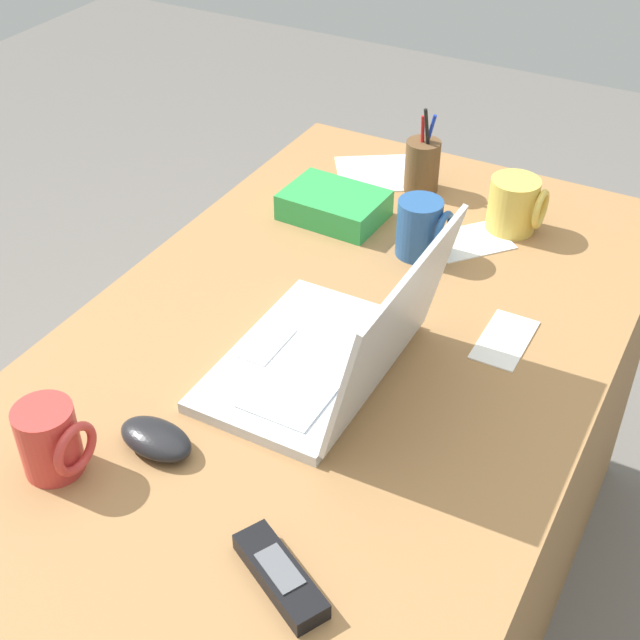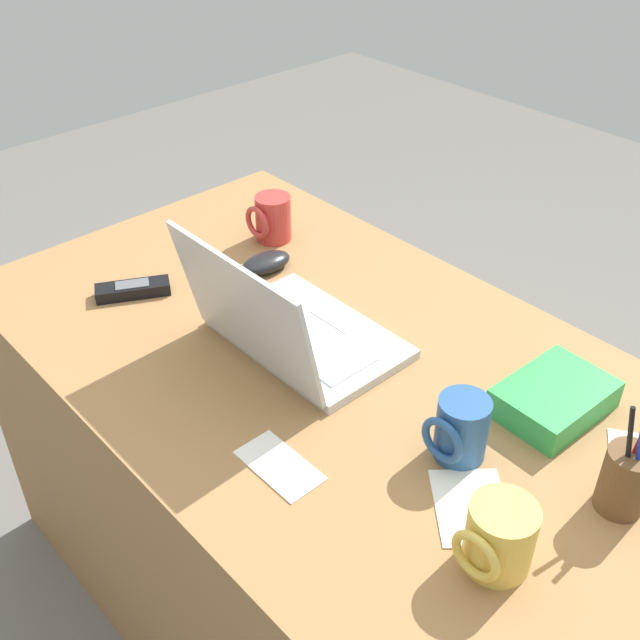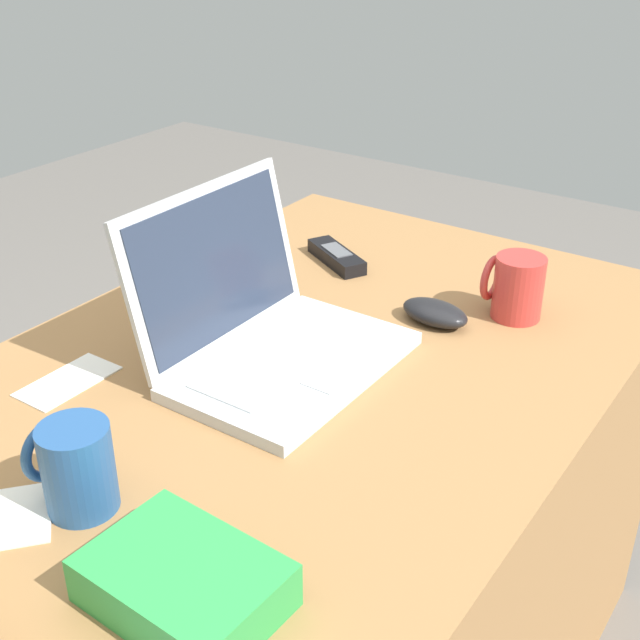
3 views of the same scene
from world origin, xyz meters
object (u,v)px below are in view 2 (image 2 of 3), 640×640
Objects in this scene: snack_bag at (554,398)px; coffee_mug_tall at (272,218)px; computer_mouse at (266,263)px; coffee_mug_white at (460,429)px; laptop at (289,328)px; cordless_phone at (133,289)px; pen_holder at (625,479)px; coffee_mug_spare at (498,538)px.

coffee_mug_tall is at bearing -1.51° from snack_bag.
coffee_mug_white is at bearing 173.45° from computer_mouse.
laptop is at bearing 154.11° from computer_mouse.
coffee_mug_tall is 0.69× the size of cordless_phone.
coffee_mug_tall is 0.73m from snack_bag.
laptop reaches higher than cordless_phone.
coffee_mug_white is 0.72m from cordless_phone.
snack_bag is at bearing -152.10° from laptop.
cordless_phone is 0.81× the size of snack_bag.
pen_holder is (-0.92, -0.22, 0.04)m from cordless_phone.
snack_bag is at bearing -29.91° from pen_holder.
coffee_mug_spare is (-0.52, 0.09, 0.00)m from laptop.
laptop reaches higher than coffee_mug_spare.
snack_bag is at bearing -168.97° from computer_mouse.
snack_bag is at bearing -156.55° from cordless_phone.
coffee_mug_tall reaches higher than snack_bag.
pen_holder reaches higher than cordless_phone.
cordless_phone is at bearing 23.45° from snack_bag.
coffee_mug_white is (-0.60, 0.12, 0.04)m from computer_mouse.
coffee_mug_white is at bearing -36.40° from coffee_mug_spare.
computer_mouse is at bearing 134.91° from coffee_mug_tall.
coffee_mug_tall and coffee_mug_spare have the same top height.
laptop is 3.37× the size of coffee_mug_spare.
coffee_mug_white reaches higher than computer_mouse.
laptop is 2.32× the size of cordless_phone.
cordless_phone is (0.70, 0.13, -0.04)m from coffee_mug_white.
coffee_mug_tall reaches higher than cordless_phone.
pen_holder is (-0.21, -0.09, 0.00)m from coffee_mug_white.
computer_mouse is 0.79m from coffee_mug_spare.
coffee_mug_spare is (-0.85, 0.33, -0.00)m from coffee_mug_tall.
coffee_mug_spare is (-0.16, 0.12, -0.00)m from coffee_mug_white.
coffee_mug_tall is (0.09, -0.09, 0.03)m from computer_mouse.
coffee_mug_white is 1.03× the size of coffee_mug_spare.
snack_bag is (-0.04, -0.19, -0.03)m from coffee_mug_white.
coffee_mug_white is at bearing 163.12° from coffee_mug_tall.
coffee_mug_spare is 0.56× the size of snack_bag.
snack_bag is (-0.64, -0.07, 0.01)m from computer_mouse.
snack_bag is (0.12, -0.31, -0.03)m from coffee_mug_spare.
laptop is 0.46m from snack_bag.
coffee_mug_tall is 0.34m from cordless_phone.
pen_holder is (-0.91, 0.12, 0.00)m from coffee_mug_tall.
laptop is at bearing 27.90° from snack_bag.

